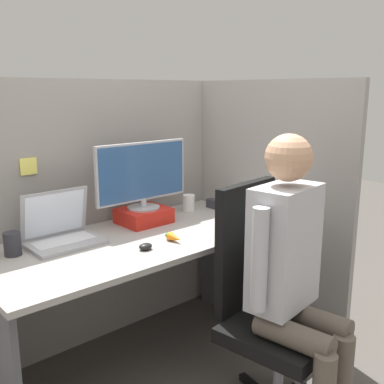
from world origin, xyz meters
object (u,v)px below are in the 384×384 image
(paper_box, at_px, (144,216))
(coffee_mug, at_px, (189,203))
(stapler, at_px, (216,204))
(carrot_toy, at_px, (175,238))
(person, at_px, (293,264))
(office_chair, at_px, (264,299))
(pen_cup, at_px, (12,244))
(laptop, at_px, (62,234))
(monitor, at_px, (142,174))

(paper_box, bearing_deg, coffee_mug, 4.36)
(stapler, relative_size, carrot_toy, 1.24)
(carrot_toy, relative_size, person, 0.09)
(paper_box, distance_m, stapler, 0.56)
(person, bearing_deg, carrot_toy, 103.34)
(paper_box, relative_size, coffee_mug, 2.64)
(office_chair, height_order, person, person)
(paper_box, xyz_separation_m, carrot_toy, (-0.09, -0.39, -0.02))
(paper_box, relative_size, office_chair, 0.26)
(office_chair, bearing_deg, paper_box, 95.65)
(office_chair, relative_size, pen_cup, 9.54)
(stapler, bearing_deg, office_chair, -120.24)
(stapler, relative_size, office_chair, 0.13)
(coffee_mug, bearing_deg, office_chair, -108.67)
(paper_box, xyz_separation_m, coffee_mug, (0.39, 0.03, 0.01))
(stapler, bearing_deg, person, -116.74)
(paper_box, bearing_deg, pen_cup, -178.51)
(stapler, distance_m, carrot_toy, 0.72)
(stapler, relative_size, pen_cup, 1.26)
(laptop, distance_m, office_chair, 1.07)
(laptop, xyz_separation_m, pen_cup, (-0.25, 0.00, 0.00))
(laptop, relative_size, stapler, 2.52)
(laptop, relative_size, pen_cup, 3.19)
(laptop, relative_size, person, 0.27)
(paper_box, bearing_deg, office_chair, -84.35)
(monitor, height_order, pen_cup, monitor)
(pen_cup, bearing_deg, carrot_toy, -28.08)
(person, relative_size, pen_cup, 11.80)
(paper_box, height_order, stapler, paper_box)
(stapler, bearing_deg, carrot_toy, -152.22)
(laptop, bearing_deg, office_chair, -53.55)
(paper_box, distance_m, office_chair, 0.90)
(stapler, height_order, office_chair, office_chair)
(person, bearing_deg, paper_box, 93.54)
(paper_box, relative_size, pen_cup, 2.46)
(carrot_toy, bearing_deg, person, -76.66)
(office_chair, relative_size, coffee_mug, 10.25)
(carrot_toy, bearing_deg, coffee_mug, 41.88)
(monitor, xyz_separation_m, carrot_toy, (-0.09, -0.40, -0.27))
(stapler, relative_size, person, 0.11)
(person, bearing_deg, laptop, 120.68)
(laptop, bearing_deg, person, -59.32)
(person, height_order, coffee_mug, person)
(laptop, bearing_deg, carrot_toy, -39.80)
(office_chair, height_order, pen_cup, office_chair)
(laptop, height_order, office_chair, office_chair)
(person, bearing_deg, pen_cup, 130.16)
(pen_cup, bearing_deg, office_chair, -43.89)
(laptop, height_order, carrot_toy, laptop)
(monitor, xyz_separation_m, stapler, (0.55, -0.06, -0.26))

